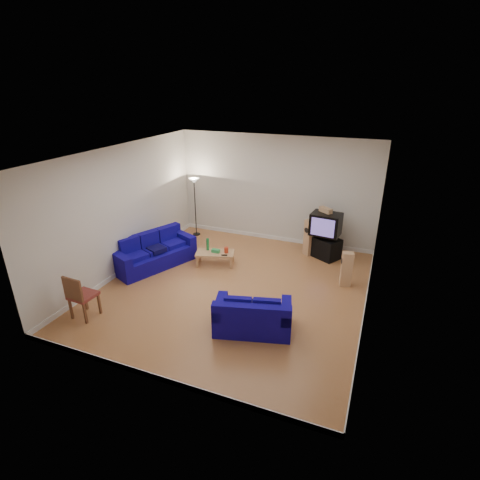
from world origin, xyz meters
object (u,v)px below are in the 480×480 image
at_px(sofa_loveseat, 252,318).
at_px(tv_stand, 323,246).
at_px(coffee_table, 215,254).
at_px(television, 326,224).
at_px(sofa_three_seat, 153,254).

height_order(sofa_loveseat, tv_stand, sofa_loveseat).
distance_m(sofa_loveseat, coffee_table, 3.04).
relative_size(coffee_table, television, 1.32).
height_order(coffee_table, tv_stand, tv_stand).
bearing_deg(television, sofa_loveseat, -93.70).
bearing_deg(tv_stand, sofa_three_seat, -121.39).
relative_size(sofa_three_seat, television, 2.80).
bearing_deg(sofa_three_seat, television, 140.87).
distance_m(sofa_three_seat, television, 4.75).
xyz_separation_m(coffee_table, tv_stand, (2.59, 1.62, -0.02)).
bearing_deg(sofa_three_seat, tv_stand, 141.72).
height_order(sofa_three_seat, tv_stand, sofa_three_seat).
xyz_separation_m(coffee_table, television, (2.62, 1.56, 0.67)).
bearing_deg(sofa_loveseat, television, 64.99).
xyz_separation_m(tv_stand, television, (0.03, -0.06, 0.70)).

